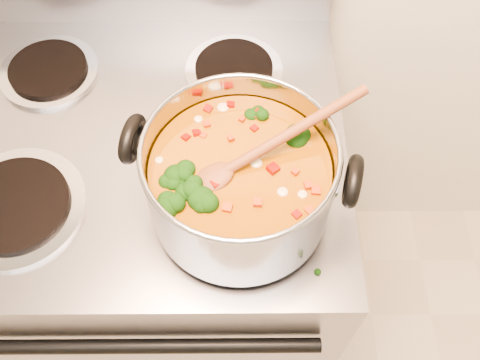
# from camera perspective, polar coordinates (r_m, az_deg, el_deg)

# --- Properties ---
(electric_range) EXTENTS (0.74, 0.67, 1.08)m
(electric_range) POSITION_cam_1_polar(r_m,az_deg,el_deg) (1.34, -7.97, -6.71)
(electric_range) COLOR gray
(electric_range) RESTS_ON ground
(stockpot) EXTENTS (0.34, 0.28, 0.17)m
(stockpot) POSITION_cam_1_polar(r_m,az_deg,el_deg) (0.78, -0.00, -0.08)
(stockpot) COLOR #A4A5AC
(stockpot) RESTS_ON electric_range
(wooden_spoon) EXTENTS (0.26, 0.15, 0.09)m
(wooden_spoon) POSITION_cam_1_polar(r_m,az_deg,el_deg) (0.74, 1.18, 2.57)
(wooden_spoon) COLOR brown
(wooden_spoon) RESTS_ON stockpot
(cooktop_crumbs) EXTENTS (0.36, 0.34, 0.01)m
(cooktop_crumbs) POSITION_cam_1_polar(r_m,az_deg,el_deg) (0.88, -1.29, -0.49)
(cooktop_crumbs) COLOR black
(cooktop_crumbs) RESTS_ON electric_range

